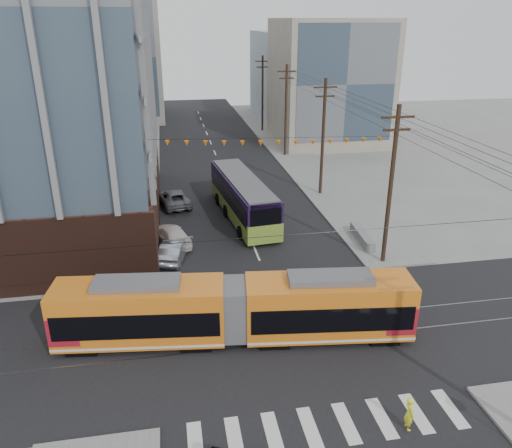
{
  "coord_description": "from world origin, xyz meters",
  "views": [
    {
      "loc": [
        -5.88,
        -18.42,
        15.93
      ],
      "look_at": [
        -1.08,
        8.25,
        4.75
      ],
      "focal_mm": 35.0,
      "sensor_mm": 36.0,
      "label": 1
    }
  ],
  "objects": [
    {
      "name": "pedestrian",
      "position": [
        3.24,
        -3.7,
        0.78
      ],
      "size": [
        0.41,
        0.59,
        1.57
      ],
      "primitive_type": "imported",
      "rotation": [
        0.0,
        0.0,
        1.52
      ],
      "color": "#FEFF2B",
      "rests_on": "ground"
    },
    {
      "name": "bg_bldg_nw_far",
      "position": [
        -14.0,
        72.0,
        10.0
      ],
      "size": [
        16.0,
        18.0,
        20.0
      ],
      "primitive_type": "cube",
      "color": "gray",
      "rests_on": "ground"
    },
    {
      "name": "streetcar",
      "position": [
        -2.99,
        3.81,
        1.8
      ],
      "size": [
        18.83,
        4.85,
        3.59
      ],
      "primitive_type": null,
      "rotation": [
        0.0,
        0.0,
        -0.12
      ],
      "color": "orange",
      "rests_on": "ground"
    },
    {
      "name": "parked_car_white",
      "position": [
        -6.08,
        16.81,
        0.72
      ],
      "size": [
        3.44,
        5.35,
        1.44
      ],
      "primitive_type": "imported",
      "rotation": [
        0.0,
        0.0,
        3.45
      ],
      "color": "silver",
      "rests_on": "ground"
    },
    {
      "name": "parked_car_silver",
      "position": [
        -5.96,
        14.16,
        0.72
      ],
      "size": [
        2.56,
        4.61,
        1.44
      ],
      "primitive_type": "imported",
      "rotation": [
        0.0,
        0.0,
        2.89
      ],
      "color": "#929FAB",
      "rests_on": "ground"
    },
    {
      "name": "utility_pole_far",
      "position": [
        8.5,
        56.0,
        5.5
      ],
      "size": [
        0.3,
        0.3,
        11.0
      ],
      "primitive_type": "cylinder",
      "color": "black",
      "rests_on": "ground"
    },
    {
      "name": "bg_bldg_nw_near",
      "position": [
        -17.0,
        52.0,
        9.0
      ],
      "size": [
        18.0,
        16.0,
        18.0
      ],
      "primitive_type": "cube",
      "color": "#8C99A5",
      "rests_on": "ground"
    },
    {
      "name": "parked_car_grey",
      "position": [
        -5.7,
        25.32,
        0.72
      ],
      "size": [
        3.43,
        5.6,
        1.45
      ],
      "primitive_type": "imported",
      "rotation": [
        0.0,
        0.0,
        3.35
      ],
      "color": "#575C62",
      "rests_on": "ground"
    },
    {
      "name": "ground",
      "position": [
        0.0,
        0.0,
        0.0
      ],
      "size": [
        160.0,
        160.0,
        0.0
      ],
      "primitive_type": "plane",
      "color": "slate"
    },
    {
      "name": "bg_bldg_ne_near",
      "position": [
        16.0,
        48.0,
        8.0
      ],
      "size": [
        14.0,
        14.0,
        16.0
      ],
      "primitive_type": "cube",
      "color": "gray",
      "rests_on": "ground"
    },
    {
      "name": "city_bus",
      "position": [
        0.12,
        21.22,
        1.83
      ],
      "size": [
        4.21,
        13.15,
        3.66
      ],
      "primitive_type": null,
      "rotation": [
        0.0,
        0.0,
        0.11
      ],
      "color": "#210F37",
      "rests_on": "ground"
    },
    {
      "name": "bg_bldg_ne_far",
      "position": [
        18.0,
        68.0,
        7.0
      ],
      "size": [
        16.0,
        16.0,
        14.0
      ],
      "primitive_type": "cube",
      "color": "#8C99A5",
      "rests_on": "ground"
    },
    {
      "name": "jersey_barrier",
      "position": [
        8.3,
        14.5,
        0.43
      ],
      "size": [
        1.23,
        4.31,
        0.85
      ],
      "primitive_type": "cube",
      "rotation": [
        0.0,
        0.0,
        -0.07
      ],
      "color": "gray",
      "rests_on": "ground"
    }
  ]
}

